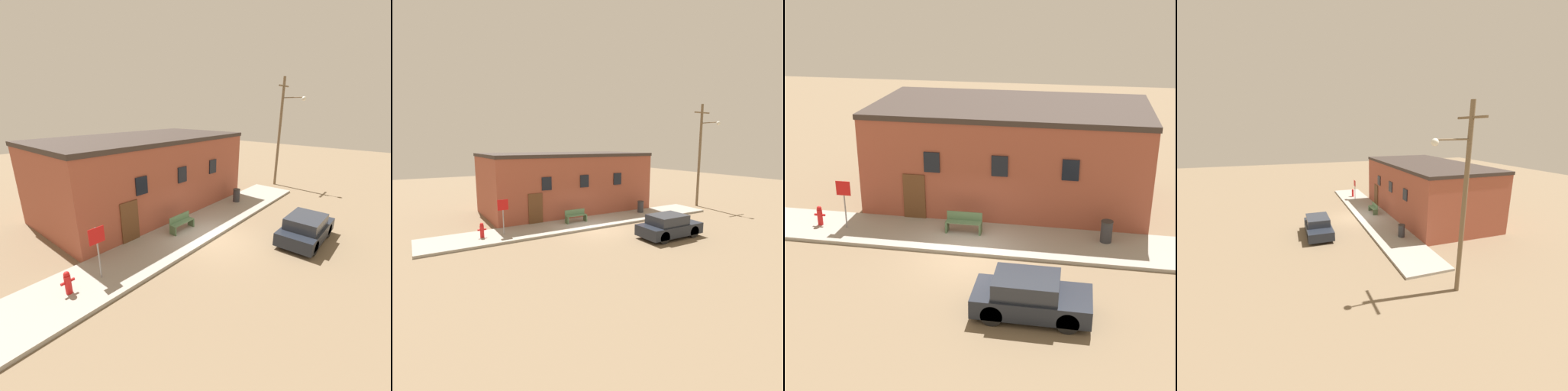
# 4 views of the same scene
# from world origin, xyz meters

# --- Properties ---
(ground_plane) EXTENTS (80.00, 80.00, 0.00)m
(ground_plane) POSITION_xyz_m (0.00, 0.00, 0.00)
(ground_plane) COLOR #7A664C
(sidewalk) EXTENTS (20.80, 2.98, 0.15)m
(sidewalk) POSITION_xyz_m (0.00, 1.49, 0.07)
(sidewalk) COLOR #9E998E
(sidewalk) RESTS_ON ground
(brick_building) EXTENTS (12.82, 6.89, 4.77)m
(brick_building) POSITION_xyz_m (0.81, 6.36, 2.39)
(brick_building) COLOR #9E4C38
(brick_building) RESTS_ON ground
(fire_hydrant) EXTENTS (0.48, 0.23, 0.88)m
(fire_hydrant) POSITION_xyz_m (-6.86, 1.44, 0.59)
(fire_hydrant) COLOR red
(fire_hydrant) RESTS_ON sidewalk
(stop_sign) EXTENTS (0.63, 0.06, 2.12)m
(stop_sign) POSITION_xyz_m (-5.62, 1.38, 1.63)
(stop_sign) COLOR gray
(stop_sign) RESTS_ON sidewalk
(bench) EXTENTS (1.52, 0.44, 0.87)m
(bench) POSITION_xyz_m (-0.52, 1.83, 0.59)
(bench) COLOR #4C6B47
(bench) RESTS_ON sidewalk
(trash_bin) EXTENTS (0.49, 0.49, 0.91)m
(trash_bin) POSITION_xyz_m (5.38, 1.98, 0.61)
(trash_bin) COLOR #333338
(trash_bin) RESTS_ON sidewalk
(utility_pole) EXTENTS (1.80, 1.96, 8.87)m
(utility_pole) POSITION_xyz_m (11.93, 1.86, 4.82)
(utility_pole) COLOR brown
(utility_pole) RESTS_ON ground
(parked_car) EXTENTS (3.80, 1.79, 1.38)m
(parked_car) POSITION_xyz_m (2.81, -3.61, 0.67)
(parked_car) COLOR black
(parked_car) RESTS_ON ground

